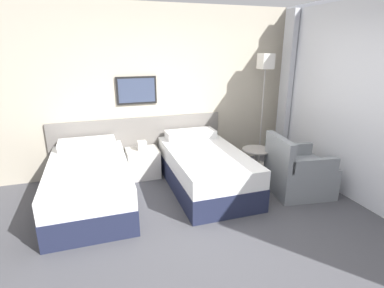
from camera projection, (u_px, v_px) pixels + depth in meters
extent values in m
plane|color=#47474C|center=(221.00, 236.00, 3.39)|extent=(16.00, 16.00, 0.00)
cube|color=#B7AD99|center=(170.00, 90.00, 5.02)|extent=(10.00, 0.06, 2.70)
cube|color=slate|center=(140.00, 144.00, 5.08)|extent=(2.84, 0.04, 0.93)
cube|color=black|center=(137.00, 90.00, 4.80)|extent=(0.64, 0.03, 0.44)
cube|color=#333D56|center=(137.00, 90.00, 4.79)|extent=(0.58, 0.01, 0.38)
cube|color=#B7BAC1|center=(286.00, 90.00, 5.28)|extent=(0.10, 0.24, 2.64)
cube|color=#1E233D|center=(91.00, 193.00, 4.04)|extent=(1.03, 1.90, 0.32)
cube|color=white|center=(88.00, 173.00, 3.95)|extent=(1.02, 1.89, 0.26)
cube|color=white|center=(87.00, 144.00, 4.55)|extent=(0.82, 0.34, 0.13)
cube|color=#1E233D|center=(205.00, 177.00, 4.53)|extent=(1.03, 1.90, 0.32)
cube|color=white|center=(206.00, 159.00, 4.44)|extent=(1.02, 1.89, 0.26)
cube|color=white|center=(191.00, 134.00, 5.04)|extent=(0.82, 0.34, 0.13)
cube|color=beige|center=(143.00, 163.00, 4.90)|extent=(0.51, 0.43, 0.46)
cube|color=silver|center=(142.00, 145.00, 4.81)|extent=(0.14, 0.14, 0.14)
cylinder|color=#9E9993|center=(258.00, 163.00, 5.48)|extent=(0.24, 0.24, 0.02)
cylinder|color=#9E9993|center=(262.00, 118.00, 5.22)|extent=(0.02, 0.02, 1.68)
cube|color=silver|center=(266.00, 61.00, 4.93)|extent=(0.21, 0.21, 0.25)
cylinder|color=gray|center=(255.00, 180.00, 4.79)|extent=(0.29, 0.29, 0.01)
cylinder|color=gray|center=(256.00, 165.00, 4.71)|extent=(0.05, 0.05, 0.50)
cylinder|color=gray|center=(257.00, 150.00, 4.63)|extent=(0.45, 0.45, 0.02)
cube|color=gray|center=(299.00, 177.00, 4.37)|extent=(0.89, 0.85, 0.46)
cube|color=gray|center=(280.00, 151.00, 4.18)|extent=(0.20, 0.75, 0.40)
cube|color=gray|center=(315.00, 165.00, 3.96)|extent=(0.68, 0.18, 0.18)
cube|color=gray|center=(291.00, 150.00, 4.58)|extent=(0.68, 0.18, 0.18)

